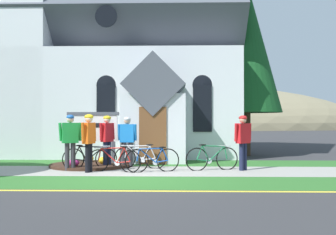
% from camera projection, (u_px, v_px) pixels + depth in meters
% --- Properties ---
extents(ground, '(140.00, 140.00, 0.00)m').
position_uv_depth(ground, '(142.00, 164.00, 14.72)').
color(ground, '#333335').
extents(sidewalk_slab, '(32.00, 2.53, 0.01)m').
position_uv_depth(sidewalk_slab, '(85.00, 171.00, 12.53)').
color(sidewalk_slab, '#99968E').
rests_on(sidewalk_slab, ground).
extents(grass_verge, '(32.00, 2.20, 0.01)m').
position_uv_depth(grass_verge, '(63.00, 182.00, 10.17)').
color(grass_verge, '#2D6628').
rests_on(grass_verge, ground).
extents(church_lawn, '(24.00, 2.32, 0.01)m').
position_uv_depth(church_lawn, '(100.00, 163.00, 14.96)').
color(church_lawn, '#2D6628').
rests_on(church_lawn, ground).
extents(curb_paint_stripe, '(28.00, 0.16, 0.01)m').
position_uv_depth(curb_paint_stripe, '(47.00, 190.00, 8.92)').
color(curb_paint_stripe, yellow).
rests_on(curb_paint_stripe, ground).
extents(church_building, '(11.67, 12.42, 12.83)m').
position_uv_depth(church_building, '(117.00, 63.00, 21.10)').
color(church_building, silver).
rests_on(church_building, ground).
extents(church_sign, '(1.88, 0.21, 1.90)m').
position_uv_depth(church_sign, '(93.00, 130.00, 14.13)').
color(church_sign, '#474C56').
rests_on(church_sign, ground).
extents(flower_bed, '(2.78, 2.78, 0.34)m').
position_uv_depth(flower_bed, '(90.00, 165.00, 13.73)').
color(flower_bed, '#382319').
rests_on(flower_bed, ground).
extents(bicycle_red, '(1.75, 0.34, 0.82)m').
position_uv_depth(bicycle_red, '(90.00, 158.00, 12.96)').
color(bicycle_red, black).
rests_on(bicycle_red, ground).
extents(bicycle_blue, '(1.71, 0.54, 0.86)m').
position_uv_depth(bicycle_blue, '(212.00, 158.00, 12.67)').
color(bicycle_blue, black).
rests_on(bicycle_blue, ground).
extents(bicycle_orange, '(1.73, 0.47, 0.83)m').
position_uv_depth(bicycle_orange, '(114.00, 160.00, 12.27)').
color(bicycle_orange, black).
rests_on(bicycle_orange, ground).
extents(bicycle_green, '(1.75, 0.16, 0.83)m').
position_uv_depth(bicycle_green, '(140.00, 157.00, 13.17)').
color(bicycle_green, black).
rests_on(bicycle_green, ground).
extents(bicycle_black, '(1.65, 0.58, 0.80)m').
position_uv_depth(bicycle_black, '(153.00, 160.00, 12.22)').
color(bicycle_black, black).
rests_on(bicycle_black, ground).
extents(cyclist_in_orange_jersey, '(0.58, 0.51, 1.76)m').
position_uv_depth(cyclist_in_orange_jersey, '(243.00, 138.00, 12.62)').
color(cyclist_in_orange_jersey, '#191E38').
rests_on(cyclist_in_orange_jersey, ground).
extents(cyclist_in_white_jersey, '(0.34, 0.73, 1.78)m').
position_uv_depth(cyclist_in_white_jersey, '(89.00, 138.00, 12.14)').
color(cyclist_in_white_jersey, black).
rests_on(cyclist_in_white_jersey, ground).
extents(cyclist_in_red_jersey, '(0.41, 0.71, 1.77)m').
position_uv_depth(cyclist_in_red_jersey, '(107.00, 137.00, 13.53)').
color(cyclist_in_red_jersey, '#191E38').
rests_on(cyclist_in_red_jersey, ground).
extents(cyclist_in_yellow_jersey, '(0.66, 0.40, 1.78)m').
position_uv_depth(cyclist_in_yellow_jersey, '(70.00, 137.00, 12.56)').
color(cyclist_in_yellow_jersey, '#2D2D33').
rests_on(cyclist_in_yellow_jersey, ground).
extents(cyclist_in_green_jersey, '(0.66, 0.32, 1.72)m').
position_uv_depth(cyclist_in_green_jersey, '(127.00, 138.00, 13.56)').
color(cyclist_in_green_jersey, '#2D2D33').
rests_on(cyclist_in_green_jersey, ground).
extents(roadside_conifer, '(3.24, 3.24, 8.22)m').
position_uv_depth(roadside_conifer, '(246.00, 45.00, 18.28)').
color(roadside_conifer, '#3D2D1E').
rests_on(roadside_conifer, ground).
extents(distant_hill, '(91.86, 52.03, 20.68)m').
position_uv_depth(distant_hill, '(169.00, 129.00, 93.88)').
color(distant_hill, '#847A5B').
rests_on(distant_hill, ground).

